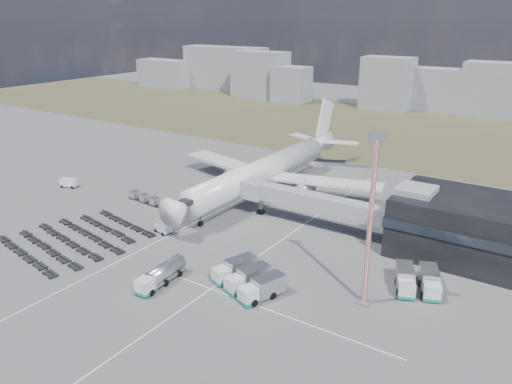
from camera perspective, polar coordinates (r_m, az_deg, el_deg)
The scene contains 16 objects.
ground at distance 89.63m, azimuth -10.03°, elevation -5.78°, with size 420.00×420.00×0.00m, color #565659.
grass_strip at distance 181.24m, azimuth 14.58°, elevation 6.93°, with size 420.00×90.00×0.01m, color #4A472C.
lane_markings at distance 85.86m, azimuth -3.85°, elevation -6.69°, with size 47.12×110.00×0.01m.
terminal at distance 88.57m, azimuth 25.14°, elevation -4.05°, with size 30.40×16.40×11.00m.
jet_bridge at distance 94.31m, azimuth 5.49°, elevation -0.91°, with size 30.30×3.80×7.05m.
airliner at distance 111.57m, azimuth 1.22°, elevation 2.59°, with size 51.59×64.53×17.62m.
skyline at distance 224.57m, azimuth 13.76°, elevation 11.68°, with size 301.18×26.11×22.21m.
fuel_tanker at distance 76.47m, azimuth -10.84°, elevation -9.29°, with size 2.85×9.37×2.99m.
pushback_tug at distance 93.69m, azimuth -10.54°, elevation -4.14°, with size 3.41×1.92×1.52m, color white.
utility_van at distance 123.80m, azimuth -20.61°, elevation 0.98°, with size 3.86×1.75×2.10m, color white.
catering_truck at distance 111.77m, azimuth 3.90°, elevation 0.46°, with size 4.33×6.28×2.67m.
service_trucks_near at distance 74.12m, azimuth -0.91°, elevation -9.85°, with size 11.22×9.85×2.85m.
service_trucks_far at distance 77.27m, azimuth 17.97°, elevation -9.59°, with size 8.14×8.77×2.84m.
uld_row at distance 106.85m, azimuth -11.54°, elevation -1.04°, with size 15.25×2.67×1.67m.
baggage_dollies at distance 95.02m, azimuth -19.87°, elevation -4.98°, with size 23.74×23.61×0.66m.
floodlight_mast at distance 67.48m, azimuth 12.91°, elevation -3.48°, with size 2.31×1.87×24.17m.
Camera 1 is at (56.97, -57.78, 38.09)m, focal length 35.00 mm.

